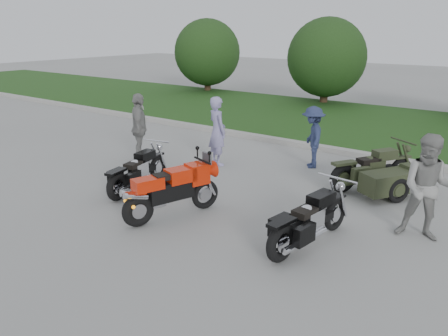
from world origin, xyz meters
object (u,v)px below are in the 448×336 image
Objects in this scene: cruiser_sidecar at (382,177)px; person_denim at (312,137)px; cruiser_left at (136,173)px; person_back at (139,128)px; person_stripe at (217,131)px; cruiser_right at (307,223)px; sportbike_red at (171,189)px; person_grey at (428,188)px.

person_denim reaches higher than cruiser_sidecar.
person_back is (-1.58, 1.63, 0.52)m from cruiser_left.
cruiser_sidecar is 4.30m from person_stripe.
person_stripe reaches higher than cruiser_right.
person_back reaches higher than cruiser_sidecar.
person_stripe reaches higher than cruiser_left.
cruiser_sidecar is 1.16× the size of person_stripe.
cruiser_right is 4.93m from person_stripe.
person_stripe is 1.14× the size of person_denim.
sportbike_red reaches higher than cruiser_left.
cruiser_sidecar is at bearing 94.24° from cruiser_right.
person_denim is at bearing 47.97° from cruiser_left.
person_grey is (5.78, 1.32, 0.51)m from cruiser_left.
sportbike_red is 1.77m from cruiser_left.
cruiser_left is at bearing -64.80° from person_denim.
person_grey is at bearing 44.14° from sportbike_red.
person_grey reaches higher than person_stripe.
sportbike_red is 1.10× the size of person_stripe.
cruiser_left is 5.43m from cruiser_sidecar.
sportbike_red is at bearing -166.06° from person_grey.
sportbike_red is 4.64m from person_denim.
person_denim is 4.62m from person_back.
sportbike_red is 0.91× the size of cruiser_right.
person_grey is (1.49, 1.48, 0.50)m from cruiser_right.
cruiser_right is 3.17m from cruiser_sidecar.
cruiser_right is 1.37× the size of person_denim.
person_back reaches higher than cruiser_left.
cruiser_sidecar is at bearing 32.81° from person_denim.
person_denim is at bearing -104.20° from person_back.
sportbike_red is 1.25× the size of person_denim.
person_stripe is at bearing -105.15° from person_back.
person_denim reaches higher than cruiser_right.
cruiser_sidecar is 1.14× the size of person_back.
person_denim is (-1.87, 4.10, 0.37)m from cruiser_right.
person_back is at bearing 163.76° from sportbike_red.
person_stripe is at bearing 131.35° from sportbike_red.
cruiser_right is (2.65, 0.47, -0.15)m from sportbike_red.
cruiser_left is 4.63m from person_denim.
cruiser_left is 1.16× the size of person_stripe.
person_stripe is 0.98× the size of person_grey.
person_back is (-3.22, 2.26, 0.35)m from sportbike_red.
sportbike_red is 3.96m from person_back.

